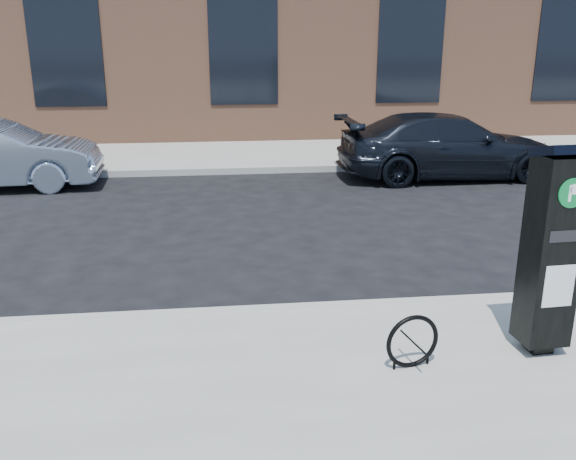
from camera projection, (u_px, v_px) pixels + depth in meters
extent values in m
plane|color=black|center=(295.00, 316.00, 7.18)|extent=(120.00, 120.00, 0.00)
cube|color=gray|center=(242.00, 134.00, 20.42)|extent=(60.00, 12.00, 0.15)
cube|color=#9E9B93|center=(295.00, 311.00, 7.14)|extent=(60.00, 0.12, 0.16)
cube|color=#9E9B93|center=(253.00, 170.00, 14.76)|extent=(60.00, 0.12, 0.16)
cube|color=#966044|center=(236.00, 13.00, 22.09)|extent=(28.00, 10.00, 8.00)
cube|color=black|center=(65.00, 43.00, 17.08)|extent=(2.00, 0.06, 3.50)
cube|color=black|center=(243.00, 43.00, 17.63)|extent=(2.00, 0.06, 3.50)
cube|color=black|center=(411.00, 43.00, 18.18)|extent=(2.00, 0.06, 3.50)
cube|color=black|center=(568.00, 43.00, 18.73)|extent=(2.00, 0.06, 3.50)
cube|color=black|center=(538.00, 345.00, 6.10)|extent=(0.23, 0.23, 0.11)
cube|color=black|center=(551.00, 252.00, 5.80)|extent=(0.46, 0.41, 1.86)
cube|color=black|center=(565.00, 150.00, 5.51)|extent=(0.51, 0.45, 0.17)
cylinder|color=#085E28|center=(572.00, 193.00, 5.43)|extent=(0.27, 0.03, 0.27)
cube|color=white|center=(572.00, 193.00, 5.43)|extent=(0.10, 0.01, 0.15)
cube|color=silver|center=(559.00, 286.00, 5.70)|extent=(0.31, 0.03, 0.42)
cube|color=black|center=(566.00, 236.00, 5.55)|extent=(0.33, 0.03, 0.11)
cylinder|color=#4E4945|center=(559.00, 337.00, 6.34)|extent=(0.20, 0.20, 0.03)
cylinder|color=#4E4945|center=(576.00, 226.00, 5.98)|extent=(0.06, 0.06, 2.45)
torus|color=black|center=(412.00, 341.00, 5.72)|extent=(0.54, 0.14, 0.54)
cylinder|color=black|center=(394.00, 364.00, 5.73)|extent=(0.03, 0.03, 0.11)
cylinder|color=black|center=(428.00, 359.00, 5.83)|extent=(0.03, 0.03, 0.11)
imported|color=black|center=(448.00, 146.00, 14.17)|extent=(5.14, 2.13, 1.49)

